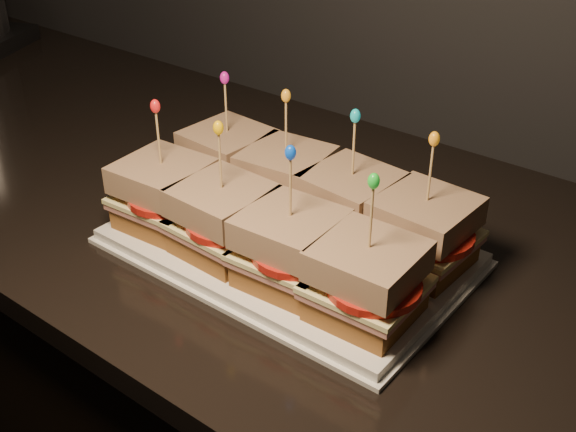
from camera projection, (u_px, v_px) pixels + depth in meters
The scene contains 60 objects.
cabinet at pixel (220, 413), 1.31m from camera, with size 2.20×0.64×0.89m, color black.
granite_slab at pixel (205, 191), 1.07m from camera, with size 2.24×0.68×0.03m, color black.
platter at pixel (288, 248), 0.89m from camera, with size 0.42×0.26×0.02m, color white.
platter_rim at pixel (288, 252), 0.90m from camera, with size 0.43×0.27×0.01m, color white.
sandwich_0_bread_bot at pixel (229, 178), 1.00m from camera, with size 0.10×0.10×0.03m, color brown.
sandwich_0_ham at pixel (229, 167), 0.99m from camera, with size 0.11×0.11×0.01m, color #B56559.
sandwich_0_cheese at pixel (229, 162), 0.99m from camera, with size 0.11×0.11×0.01m, color #F9F09B.
sandwich_0_tomato at pixel (232, 161), 0.97m from camera, with size 0.10×0.10×0.01m, color red.
sandwich_0_bread_top at pixel (228, 143), 0.97m from camera, with size 0.10×0.10×0.03m, color #5B270B.
sandwich_0_pick at pixel (226, 110), 0.95m from camera, with size 0.00×0.00×0.09m, color tan.
sandwich_0_frill at pixel (225, 78), 0.93m from camera, with size 0.01×0.01×0.02m, color #C01589.
sandwich_1_bread_bot at pixel (286, 200), 0.95m from camera, with size 0.10×0.10×0.03m, color brown.
sandwich_1_ham at pixel (286, 189), 0.94m from camera, with size 0.11×0.11×0.01m, color #B56559.
sandwich_1_cheese at pixel (286, 184), 0.94m from camera, with size 0.11×0.11×0.01m, color #F9F09B.
sandwich_1_tomato at pixel (291, 183), 0.92m from camera, with size 0.10×0.10×0.01m, color red.
sandwich_1_bread_top at pixel (286, 164), 0.92m from camera, with size 0.10×0.10×0.03m, color #5B270B.
sandwich_1_pick at pixel (286, 130), 0.90m from camera, with size 0.00×0.00×0.09m, color tan.
sandwich_1_frill at pixel (286, 96), 0.87m from camera, with size 0.01×0.01×0.02m, color orange.
sandwich_2_bread_bot at pixel (350, 225), 0.90m from camera, with size 0.10×0.10×0.03m, color brown.
sandwich_2_ham at pixel (350, 213), 0.89m from camera, with size 0.11×0.11×0.01m, color #B56559.
sandwich_2_cheese at pixel (351, 208), 0.88m from camera, with size 0.11×0.11×0.01m, color #F9F09B.
sandwich_2_tomato at pixel (356, 208), 0.87m from camera, with size 0.10×0.10×0.01m, color red.
sandwich_2_bread_top at pixel (352, 187), 0.87m from camera, with size 0.10×0.10×0.03m, color #5B270B.
sandwich_2_pick at pixel (353, 152), 0.84m from camera, with size 0.00×0.00×0.09m, color tan.
sandwich_2_frill at pixel (355, 116), 0.82m from camera, with size 0.01×0.01×0.02m, color #10B1BD.
sandwich_3_bread_bot at pixel (421, 253), 0.84m from camera, with size 0.10×0.10×0.03m, color brown.
sandwich_3_ham at pixel (423, 240), 0.83m from camera, with size 0.11×0.11×0.01m, color #B56559.
sandwich_3_cheese at pixel (423, 235), 0.83m from camera, with size 0.11×0.11×0.01m, color #F9F09B.
sandwich_3_tomato at pixel (431, 235), 0.82m from camera, with size 0.10×0.10×0.01m, color red.
sandwich_3_bread_top at pixel (426, 213), 0.81m from camera, with size 0.10×0.10×0.03m, color #5B270B.
sandwich_3_pick at pixel (430, 176), 0.79m from camera, with size 0.00×0.00×0.09m, color tan.
sandwich_3_frill at pixel (434, 139), 0.77m from camera, with size 0.01×0.01×0.02m, color orange.
sandwich_4_bread_bot at pixel (166, 213), 0.92m from camera, with size 0.10×0.10×0.03m, color brown.
sandwich_4_ham at pixel (165, 201), 0.91m from camera, with size 0.11×0.11×0.01m, color #B56559.
sandwich_4_cheese at pixel (164, 196), 0.91m from camera, with size 0.11×0.11×0.01m, color #F9F09B.
sandwich_4_tomato at pixel (167, 196), 0.89m from camera, with size 0.10×0.10×0.01m, color red.
sandwich_4_bread_top at pixel (162, 176), 0.89m from camera, with size 0.10×0.10×0.03m, color #5B270B.
sandwich_4_pick at pixel (159, 141), 0.87m from camera, with size 0.00×0.00×0.09m, color tan.
sandwich_4_frill at pixel (155, 106), 0.84m from camera, with size 0.01×0.01×0.02m, color red.
sandwich_5_bread_bot at pixel (224, 240), 0.87m from camera, with size 0.10×0.10×0.03m, color brown.
sandwich_5_ham at pixel (224, 227), 0.86m from camera, with size 0.11×0.11×0.01m, color #B56559.
sandwich_5_cheese at pixel (223, 222), 0.85m from camera, with size 0.11×0.11×0.01m, color #F9F09B.
sandwich_5_tomato at pixel (227, 222), 0.84m from camera, with size 0.10×0.10×0.01m, color red.
sandwich_5_bread_top at pixel (222, 201), 0.84m from camera, with size 0.10×0.10×0.03m, color #5B270B.
sandwich_5_pick at pixel (220, 164), 0.81m from camera, with size 0.00×0.00×0.09m, color tan.
sandwich_5_frill at pixel (218, 128), 0.79m from camera, with size 0.01×0.01×0.02m, color #F8B504.
sandwich_6_bread_bot at pixel (290, 269), 0.81m from camera, with size 0.10×0.10×0.03m, color brown.
sandwich_6_ham at pixel (290, 256), 0.81m from camera, with size 0.11×0.11×0.01m, color #B56559.
sandwich_6_cheese at pixel (290, 251), 0.80m from camera, with size 0.11×0.11×0.01m, color #F9F09B.
sandwich_6_tomato at pixel (296, 252), 0.79m from camera, with size 0.10×0.10×0.01m, color red.
sandwich_6_bread_top at pixel (290, 229), 0.79m from camera, with size 0.10×0.10×0.03m, color #5B270B.
sandwich_6_pick at pixel (290, 191), 0.76m from camera, with size 0.00×0.00×0.09m, color tan.
sandwich_6_frill at pixel (290, 153), 0.74m from camera, with size 0.01×0.01×0.02m, color blue.
sandwich_7_bread_bot at pixel (365, 303), 0.76m from camera, with size 0.10×0.10×0.03m, color brown.
sandwich_7_ham at pixel (366, 290), 0.75m from camera, with size 0.11×0.11×0.01m, color #B56559.
sandwich_7_cheese at pixel (367, 284), 0.75m from camera, with size 0.11×0.11×0.01m, color #F9F09B.
sandwich_7_tomato at pixel (374, 285), 0.73m from camera, with size 0.10×0.10×0.01m, color red.
sandwich_7_bread_top at pixel (368, 261), 0.73m from camera, with size 0.10×0.10×0.03m, color #5B270B.
sandwich_7_pick at pixel (371, 221), 0.71m from camera, with size 0.00×0.00×0.09m, color tan.
sandwich_7_frill at pixel (374, 181), 0.69m from camera, with size 0.01×0.01×0.02m, color green.
Camera 1 is at (0.50, 1.01, 1.42)m, focal length 45.00 mm.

